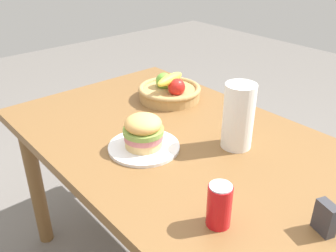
# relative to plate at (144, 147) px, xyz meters

# --- Properties ---
(dining_table) EXTENTS (1.40, 0.90, 0.75)m
(dining_table) POSITION_rel_plate_xyz_m (0.02, 0.15, -0.11)
(dining_table) COLOR brown
(dining_table) RESTS_ON ground_plane
(plate) EXTENTS (0.26, 0.26, 0.01)m
(plate) POSITION_rel_plate_xyz_m (0.00, 0.00, 0.00)
(plate) COLOR white
(plate) RESTS_ON dining_table
(sandwich) EXTENTS (0.15, 0.15, 0.12)m
(sandwich) POSITION_rel_plate_xyz_m (0.00, 0.00, 0.07)
(sandwich) COLOR #E5BC75
(sandwich) RESTS_ON plate
(soda_can) EXTENTS (0.07, 0.07, 0.13)m
(soda_can) POSITION_rel_plate_xyz_m (0.44, -0.09, 0.06)
(soda_can) COLOR red
(soda_can) RESTS_ON dining_table
(fruit_basket) EXTENTS (0.29, 0.29, 0.14)m
(fruit_basket) POSITION_rel_plate_xyz_m (-0.27, 0.36, 0.04)
(fruit_basket) COLOR tan
(fruit_basket) RESTS_ON dining_table
(paper_towel_roll) EXTENTS (0.11, 0.11, 0.24)m
(paper_towel_roll) POSITION_rel_plate_xyz_m (0.20, 0.27, 0.11)
(paper_towel_roll) COLOR white
(paper_towel_roll) RESTS_ON dining_table
(napkin_holder) EXTENTS (0.07, 0.05, 0.09)m
(napkin_holder) POSITION_rel_plate_xyz_m (0.64, 0.10, 0.04)
(napkin_holder) COLOR #333338
(napkin_holder) RESTS_ON dining_table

